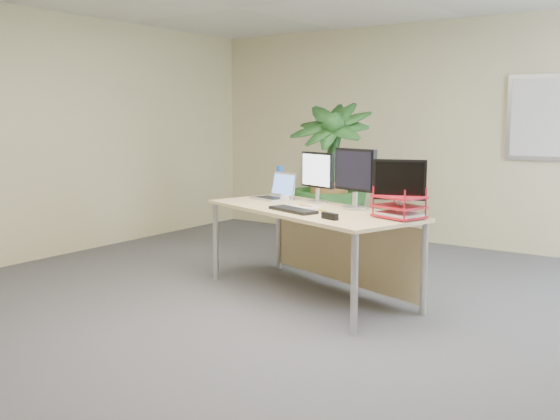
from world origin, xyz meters
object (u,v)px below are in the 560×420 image
Objects in this scene: desk at (320,226)px; floor_plant at (329,193)px; monitor_left at (318,174)px; monitor_right at (355,175)px; laptop at (276,193)px.

desk is 1.31m from floor_plant.
floor_plant is (-0.59, 1.16, 0.14)m from desk.
monitor_right reaches higher than monitor_left.
desk is at bearing -166.08° from monitor_right.
laptop is at bearing 170.48° from monitor_right.
monitor_right reaches higher than laptop.
monitor_left is 0.51m from laptop.
floor_plant reaches higher than desk.
floor_plant is at bearing 129.49° from monitor_right.
monitor_left is (0.42, -0.92, 0.29)m from floor_plant.
monitor_left is at bearing -65.52° from floor_plant.
monitor_right is 1.20× the size of laptop.
monitor_right is at bearing -18.84° from monitor_left.
monitor_left is at bearing 0.56° from laptop.
monitor_right is (0.89, -1.08, 0.32)m from floor_plant.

